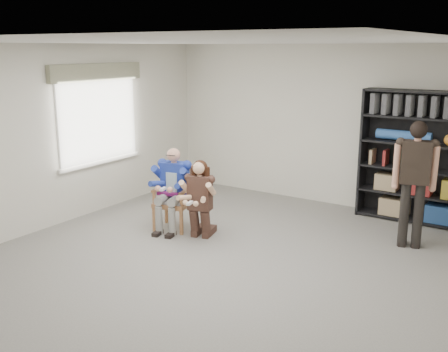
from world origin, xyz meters
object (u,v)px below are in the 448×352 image
Objects in this scene: standing_man at (414,186)px; seated_man at (173,189)px; armchair at (173,198)px; kneeling_woman at (199,200)px; bookshelf at (418,158)px.

seated_man is at bearing -175.07° from standing_man.
kneeling_woman is at bearing -25.44° from armchair.
bookshelf is at bearing 32.14° from kneeling_woman.
bookshelf reaches higher than seated_man.
standing_man is (2.67, 1.33, 0.31)m from kneeling_woman.
bookshelf is (3.02, 2.39, 0.56)m from armchair.
armchair is 3.89m from bookshelf.
bookshelf is 1.18× the size of standing_man.
bookshelf is (2.44, 2.51, 0.47)m from kneeling_woman.
seated_man is 1.09× the size of kneeling_woman.
standing_man reaches higher than armchair.
seated_man reaches higher than kneeling_woman.
bookshelf is at bearing 24.68° from armchair.
kneeling_woman is (0.58, -0.12, 0.09)m from armchair.
armchair is at bearing -175.07° from standing_man.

